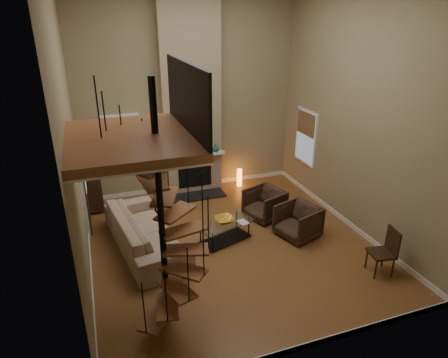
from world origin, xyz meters
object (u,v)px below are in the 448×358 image
object	(u,v)px
armchair_far	(300,221)
side_chair	(386,249)
armchair_near	(267,203)
coffee_table	(225,229)
hutch	(92,175)
floor_lamp	(152,163)
sofa	(144,232)
accent_lamp	(239,178)

from	to	relation	value
armchair_far	side_chair	xyz separation A→B (m)	(0.84, -1.84, 0.17)
armchair_near	armchair_far	world-z (taller)	armchair_far
armchair_near	armchair_far	distance (m)	1.12
coffee_table	armchair_near	bearing A→B (deg)	28.11
hutch	floor_lamp	world-z (taller)	hutch
sofa	side_chair	distance (m)	4.98
sofa	coffee_table	xyz separation A→B (m)	(1.76, -0.31, -0.11)
side_chair	hutch	bearing A→B (deg)	137.49
sofa	accent_lamp	xyz separation A→B (m)	(3.19, 2.44, -0.15)
coffee_table	accent_lamp	size ratio (longest dim) A/B	2.62
hutch	accent_lamp	xyz separation A→B (m)	(4.11, 0.12, -0.70)
coffee_table	side_chair	bearing A→B (deg)	-40.30
floor_lamp	accent_lamp	xyz separation A→B (m)	(2.70, 1.03, -1.16)
armchair_far	accent_lamp	size ratio (longest dim) A/B	1.62
sofa	coffee_table	world-z (taller)	sofa
side_chair	armchair_near	bearing A→B (deg)	112.10
hutch	accent_lamp	distance (m)	4.17
floor_lamp	side_chair	size ratio (longest dim) A/B	1.77
sofa	accent_lamp	distance (m)	4.02
armchair_far	floor_lamp	world-z (taller)	floor_lamp
armchair_near	accent_lamp	world-z (taller)	armchair_near
hutch	armchair_near	distance (m)	4.52
sofa	armchair_near	xyz separation A→B (m)	(3.14, 0.43, -0.04)
armchair_near	armchair_far	size ratio (longest dim) A/B	0.99
armchair_far	floor_lamp	distance (m)	3.78
armchair_far	sofa	bearing A→B (deg)	-118.56
floor_lamp	accent_lamp	bearing A→B (deg)	20.93
armchair_far	accent_lamp	distance (m)	3.10
armchair_far	side_chair	distance (m)	2.03
sofa	floor_lamp	distance (m)	1.80
coffee_table	floor_lamp	distance (m)	2.41
coffee_table	accent_lamp	distance (m)	3.10
coffee_table	armchair_far	bearing A→B (deg)	-10.93
accent_lamp	side_chair	bearing A→B (deg)	-77.07
coffee_table	floor_lamp	size ratio (longest dim) A/B	0.82
sofa	accent_lamp	size ratio (longest dim) A/B	5.36
armchair_near	side_chair	world-z (taller)	side_chair
armchair_near	coffee_table	xyz separation A→B (m)	(-1.38, -0.74, -0.07)
hutch	coffee_table	xyz separation A→B (m)	(2.68, -2.63, -0.67)
sofa	side_chair	xyz separation A→B (m)	(4.32, -2.48, 0.13)
armchair_far	floor_lamp	bearing A→B (deg)	-142.45
side_chair	coffee_table	bearing A→B (deg)	139.70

